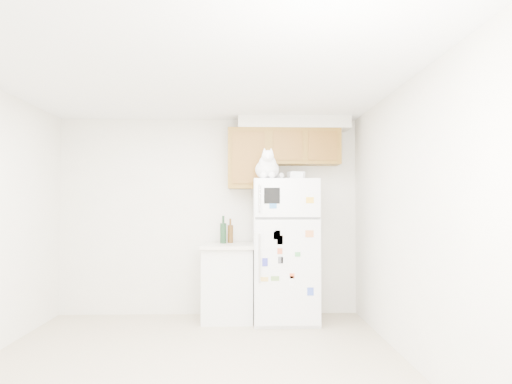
{
  "coord_description": "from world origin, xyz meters",
  "views": [
    {
      "loc": [
        0.42,
        -3.89,
        1.39
      ],
      "look_at": [
        0.59,
        1.55,
        1.55
      ],
      "focal_mm": 32.0,
      "sensor_mm": 36.0,
      "label": 1
    }
  ],
  "objects_px": {
    "refrigerator": "(285,250)",
    "storage_box_back": "(296,176)",
    "bottle_green": "(223,229)",
    "bottle_amber": "(230,231)",
    "base_counter": "(228,282)",
    "cat": "(267,168)",
    "storage_box_front": "(297,176)"
  },
  "relations": [
    {
      "from": "bottle_amber",
      "to": "storage_box_front",
      "type": "bearing_deg",
      "value": -18.4
    },
    {
      "from": "base_counter",
      "to": "storage_box_back",
      "type": "bearing_deg",
      "value": -3.68
    },
    {
      "from": "bottle_green",
      "to": "bottle_amber",
      "type": "xyz_separation_m",
      "value": [
        0.09,
        0.06,
        -0.02
      ]
    },
    {
      "from": "storage_box_back",
      "to": "refrigerator",
      "type": "bearing_deg",
      "value": 169.48
    },
    {
      "from": "base_counter",
      "to": "bottle_amber",
      "type": "bearing_deg",
      "value": 80.95
    },
    {
      "from": "cat",
      "to": "storage_box_back",
      "type": "relative_size",
      "value": 2.8
    },
    {
      "from": "refrigerator",
      "to": "cat",
      "type": "relative_size",
      "value": 3.37
    },
    {
      "from": "base_counter",
      "to": "storage_box_back",
      "type": "distance_m",
      "value": 1.53
    },
    {
      "from": "storage_box_back",
      "to": "bottle_green",
      "type": "height_order",
      "value": "storage_box_back"
    },
    {
      "from": "base_counter",
      "to": "storage_box_back",
      "type": "relative_size",
      "value": 5.11
    },
    {
      "from": "refrigerator",
      "to": "cat",
      "type": "distance_m",
      "value": 1.02
    },
    {
      "from": "base_counter",
      "to": "storage_box_back",
      "type": "xyz_separation_m",
      "value": [
        0.83,
        -0.05,
        1.29
      ]
    },
    {
      "from": "cat",
      "to": "bottle_green",
      "type": "bearing_deg",
      "value": 147.09
    },
    {
      "from": "cat",
      "to": "bottle_amber",
      "type": "xyz_separation_m",
      "value": [
        -0.44,
        0.4,
        -0.76
      ]
    },
    {
      "from": "base_counter",
      "to": "bottle_amber",
      "type": "relative_size",
      "value": 3.02
    },
    {
      "from": "refrigerator",
      "to": "storage_box_back",
      "type": "distance_m",
      "value": 0.91
    },
    {
      "from": "refrigerator",
      "to": "bottle_green",
      "type": "distance_m",
      "value": 0.81
    },
    {
      "from": "cat",
      "to": "bottle_amber",
      "type": "distance_m",
      "value": 0.97
    },
    {
      "from": "base_counter",
      "to": "bottle_amber",
      "type": "distance_m",
      "value": 0.63
    },
    {
      "from": "storage_box_front",
      "to": "bottle_amber",
      "type": "distance_m",
      "value": 1.08
    },
    {
      "from": "refrigerator",
      "to": "bottle_green",
      "type": "bearing_deg",
      "value": 166.55
    },
    {
      "from": "cat",
      "to": "storage_box_back",
      "type": "height_order",
      "value": "cat"
    },
    {
      "from": "cat",
      "to": "bottle_green",
      "type": "distance_m",
      "value": 0.97
    },
    {
      "from": "base_counter",
      "to": "bottle_amber",
      "type": "height_order",
      "value": "bottle_amber"
    },
    {
      "from": "base_counter",
      "to": "refrigerator",
      "type": "bearing_deg",
      "value": -6.09
    },
    {
      "from": "cat",
      "to": "storage_box_back",
      "type": "distance_m",
      "value": 0.41
    },
    {
      "from": "cat",
      "to": "bottle_amber",
      "type": "height_order",
      "value": "cat"
    },
    {
      "from": "refrigerator",
      "to": "bottle_amber",
      "type": "height_order",
      "value": "refrigerator"
    },
    {
      "from": "base_counter",
      "to": "bottle_green",
      "type": "height_order",
      "value": "bottle_green"
    },
    {
      "from": "storage_box_front",
      "to": "bottle_green",
      "type": "distance_m",
      "value": 1.12
    },
    {
      "from": "base_counter",
      "to": "bottle_amber",
      "type": "xyz_separation_m",
      "value": [
        0.03,
        0.17,
        0.61
      ]
    },
    {
      "from": "cat",
      "to": "storage_box_back",
      "type": "bearing_deg",
      "value": 27.12
    }
  ]
}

